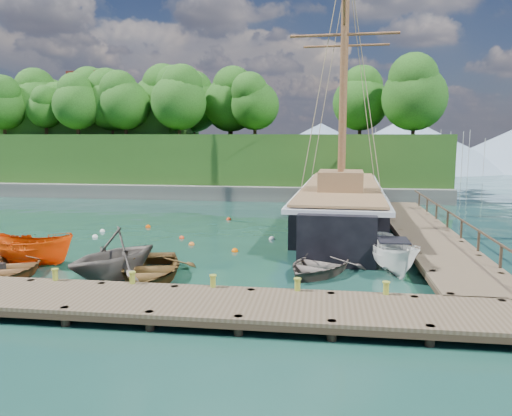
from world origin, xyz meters
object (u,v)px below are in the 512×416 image
(rowboat_0, at_px, (14,274))
(cabin_boat_white, at_px, (392,272))
(schooner, at_px, (341,208))
(rowboat_3, at_px, (319,272))
(rowboat_1, at_px, (115,278))
(rowboat_2, at_px, (150,279))
(motorboat_orange, at_px, (32,265))

(rowboat_0, bearing_deg, cabin_boat_white, -14.31)
(rowboat_0, distance_m, schooner, 19.93)
(rowboat_3, bearing_deg, rowboat_0, -146.16)
(rowboat_0, xyz_separation_m, rowboat_1, (4.59, -0.00, 0.00))
(rowboat_1, xyz_separation_m, rowboat_2, (1.51, 0.14, 0.00))
(rowboat_0, bearing_deg, rowboat_1, -23.55)
(rowboat_2, relative_size, rowboat_3, 1.12)
(motorboat_orange, distance_m, schooner, 18.98)
(rowboat_0, height_order, rowboat_3, rowboat_3)
(rowboat_0, xyz_separation_m, schooner, (14.34, 13.79, 1.15))
(rowboat_0, height_order, rowboat_1, rowboat_1)
(rowboat_0, bearing_deg, rowboat_3, -14.44)
(rowboat_2, bearing_deg, cabin_boat_white, 2.65)
(rowboat_3, height_order, cabin_boat_white, cabin_boat_white)
(rowboat_3, bearing_deg, rowboat_1, -141.39)
(rowboat_1, relative_size, rowboat_2, 0.86)
(cabin_boat_white, relative_size, schooner, 0.16)
(cabin_boat_white, bearing_deg, motorboat_orange, 174.15)
(rowboat_0, distance_m, motorboat_orange, 1.54)
(rowboat_2, xyz_separation_m, rowboat_3, (6.98, 1.95, 0.00))
(rowboat_0, relative_size, cabin_boat_white, 1.01)
(rowboat_0, bearing_deg, schooner, 20.36)
(motorboat_orange, bearing_deg, rowboat_2, -99.29)
(rowboat_2, distance_m, rowboat_3, 7.25)
(rowboat_1, bearing_deg, schooner, 82.29)
(cabin_boat_white, xyz_separation_m, schooner, (-1.92, 11.15, 1.15))
(rowboat_2, height_order, schooner, schooner)
(rowboat_3, bearing_deg, motorboat_orange, -152.81)
(rowboat_2, height_order, motorboat_orange, motorboat_orange)
(rowboat_0, xyz_separation_m, cabin_boat_white, (16.26, 2.64, 0.00))
(rowboat_2, relative_size, schooner, 0.18)
(rowboat_0, distance_m, rowboat_1, 4.59)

